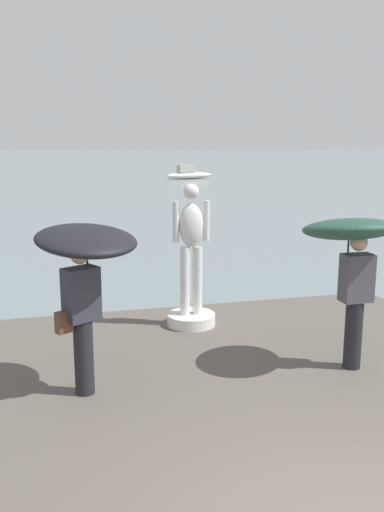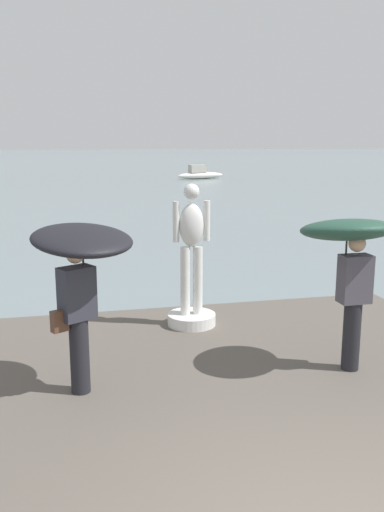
{
  "view_description": "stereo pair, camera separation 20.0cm",
  "coord_description": "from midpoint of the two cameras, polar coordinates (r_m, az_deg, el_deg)",
  "views": [
    {
      "loc": [
        -2.0,
        -2.74,
        3.23
      ],
      "look_at": [
        0.0,
        5.04,
        1.55
      ],
      "focal_mm": 38.37,
      "sensor_mm": 36.0,
      "label": 1
    },
    {
      "loc": [
        -1.81,
        -2.79,
        3.23
      ],
      "look_at": [
        0.0,
        5.04,
        1.55
      ],
      "focal_mm": 38.37,
      "sensor_mm": 36.0,
      "label": 2
    }
  ],
  "objects": [
    {
      "name": "ground_plane",
      "position": [
        42.93,
        -10.5,
        7.31
      ],
      "size": [
        400.0,
        400.0,
        0.0
      ],
      "primitive_type": "plane",
      "color": "slate"
    },
    {
      "name": "pier",
      "position": [
        5.66,
        9.46,
        -20.76
      ],
      "size": [
        7.63,
        9.23,
        0.4
      ],
      "primitive_type": "cube",
      "color": "#564F47",
      "rests_on": "ground"
    },
    {
      "name": "statue_white_figure",
      "position": [
        8.48,
        0.62,
        -1.93
      ],
      "size": [
        0.76,
        0.76,
        2.22
      ],
      "color": "silver",
      "rests_on": "pier"
    },
    {
      "name": "onlooker_left",
      "position": [
        6.19,
        -10.6,
        -0.4
      ],
      "size": [
        1.55,
        1.56,
        1.97
      ],
      "color": "black",
      "rests_on": "pier"
    },
    {
      "name": "onlooker_right",
      "position": [
        6.94,
        16.84,
        0.96
      ],
      "size": [
        1.14,
        1.16,
        2.0
      ],
      "color": "black",
      "rests_on": "pier"
    },
    {
      "name": "boat_near",
      "position": [
        49.03,
        0.95,
        8.55
      ],
      "size": [
        4.61,
        2.06,
        1.24
      ],
      "color": "silver",
      "rests_on": "ground"
    }
  ]
}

